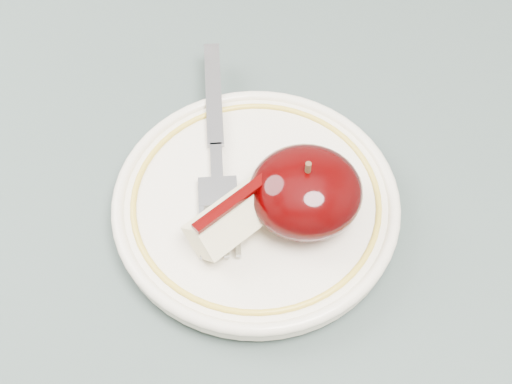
{
  "coord_description": "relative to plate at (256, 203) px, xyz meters",
  "views": [
    {
      "loc": [
        0.1,
        -0.17,
        1.18
      ],
      "look_at": [
        0.11,
        0.1,
        0.78
      ],
      "focal_mm": 50.0,
      "sensor_mm": 36.0,
      "label": 1
    }
  ],
  "objects": [
    {
      "name": "fork",
      "position": [
        -0.03,
        0.04,
        0.01
      ],
      "size": [
        0.03,
        0.19,
        0.0
      ],
      "rotation": [
        0.0,
        0.0,
        1.6
      ],
      "color": "#979A9F",
      "rests_on": "plate"
    },
    {
      "name": "plate",
      "position": [
        0.0,
        0.0,
        0.0
      ],
      "size": [
        0.2,
        0.2,
        0.02
      ],
      "color": "#EBE2C5",
      "rests_on": "table"
    },
    {
      "name": "apple_wedge",
      "position": [
        -0.01,
        -0.02,
        0.02
      ],
      "size": [
        0.08,
        0.08,
        0.04
      ],
      "rotation": [
        0.0,
        0.0,
        0.69
      ],
      "color": "#FFF3BB",
      "rests_on": "plate"
    },
    {
      "name": "apple_half",
      "position": [
        0.03,
        -0.01,
        0.03
      ],
      "size": [
        0.08,
        0.07,
        0.05
      ],
      "color": "black",
      "rests_on": "plate"
    }
  ]
}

